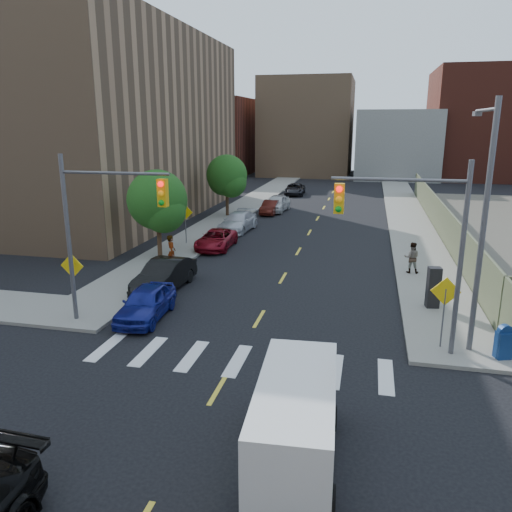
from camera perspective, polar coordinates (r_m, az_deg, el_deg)
The scene contains 29 objects.
ground at distance 14.78m, azimuth -6.71°, elevation -18.62°, with size 160.00×160.00×0.00m, color black.
sidewalk_nw at distance 55.01m, azimuth -0.00°, elevation 6.50°, with size 3.50×73.00×0.15m, color gray.
sidewalk_ne at distance 53.78m, azimuth 16.40°, elevation 5.70°, with size 3.50×73.00×0.15m, color gray.
fence_north at distance 40.50m, azimuth 20.17°, elevation 4.22°, with size 0.12×44.00×2.50m, color #5D5D41.
building_nw at distance 49.18m, azimuth -20.15°, elevation 13.89°, with size 22.00×30.00×16.00m, color #8C6B4C.
bg_bldg_west at distance 85.72m, azimuth -5.22°, elevation 13.45°, with size 14.00×18.00×12.00m, color #592319.
bg_bldg_midwest at distance 84.19m, azimuth 5.95°, elevation 14.42°, with size 14.00×16.00×15.00m, color #8C6B4C.
bg_bldg_center at distance 81.70m, azimuth 15.74°, elevation 12.19°, with size 12.00×16.00×10.00m, color gray.
bg_bldg_east at distance 85.41m, azimuth 25.50°, elevation 13.44°, with size 18.00×18.00×16.00m, color #592319.
signal_nw at distance 20.67m, azimuth -17.34°, elevation 4.18°, with size 4.59×0.30×7.00m.
signal_ne at distance 18.01m, azimuth 17.90°, elevation 2.62°, with size 4.59×0.30×7.00m.
streetlight_ne at distance 19.09m, azimuth 24.49°, elevation 4.78°, with size 0.25×3.70×9.00m.
warn_sign_nw at distance 22.59m, azimuth -20.22°, elevation -1.81°, with size 1.06×0.06×2.83m.
warn_sign_ne at distance 19.30m, azimuth 20.78°, elevation -4.66°, with size 1.06×0.06×2.83m.
warn_sign_midwest at distance 34.36m, azimuth -8.08°, elevation 4.48°, with size 1.06×0.06×2.83m.
tree_west_near at distance 30.58m, azimuth -11.16°, elevation 5.88°, with size 3.66×3.64×5.52m.
tree_west_far at distance 44.59m, azimuth -3.34°, elevation 8.91°, with size 3.66×3.64×5.52m.
parked_car_blue at distance 21.95m, azimuth -12.46°, elevation -5.24°, with size 1.67×4.14×1.41m, color navy.
parked_car_black at distance 25.50m, azimuth -10.42°, elevation -2.15°, with size 1.60×4.60×1.52m, color black.
parked_car_red at distance 33.47m, azimuth -4.58°, elevation 1.91°, with size 2.08×4.50×1.25m, color maroon.
parked_car_silver at distance 38.87m, azimuth -2.06°, elevation 3.93°, with size 2.03×5.01×1.45m, color #B9BAC1.
parked_car_white at distance 47.67m, azimuth 2.38°, elevation 6.05°, with size 1.87×4.64×1.58m, color silver.
parked_car_maroon at distance 46.30m, azimuth 1.65°, elevation 5.58°, with size 1.31×3.77×1.24m, color #3E110C.
parked_car_grey at distance 59.12m, azimuth 4.46°, elevation 7.62°, with size 2.18×4.72×1.31m, color black.
cargo_van at distance 12.90m, azimuth 4.59°, elevation -17.92°, with size 2.25×4.92×2.20m.
mailbox at distance 19.67m, azimuth 26.47°, elevation -8.78°, with size 0.61×0.53×1.25m.
payphone at distance 23.60m, azimuth 19.61°, elevation -3.40°, with size 0.55×0.45×1.85m, color black.
pedestrian_west at distance 28.32m, azimuth -9.63°, elevation 0.41°, with size 0.72×0.47×1.98m, color gray.
pedestrian_east at distance 28.65m, azimuth 17.37°, elevation -0.18°, with size 0.84×0.65×1.72m, color gray.
Camera 1 is at (4.30, -11.56, 8.15)m, focal length 35.00 mm.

